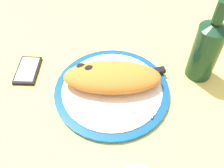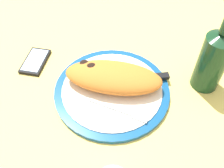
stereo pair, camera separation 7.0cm
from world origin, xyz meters
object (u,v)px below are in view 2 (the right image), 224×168
at_px(knife, 142,78).
at_px(calzone, 112,77).
at_px(plate, 112,90).
at_px(wine_bottle, 213,59).
at_px(fork, 124,111).
at_px(smartphone, 35,61).

bearing_deg(knife, calzone, -159.25).
xyz_separation_m(plate, calzone, (-0.00, 0.02, 0.04)).
bearing_deg(wine_bottle, fork, -143.98).
bearing_deg(wine_bottle, plate, -162.11).
distance_m(plate, knife, 0.09).
relative_size(fork, knife, 0.73).
distance_m(plate, wine_bottle, 0.29).
bearing_deg(calzone, fork, -61.90).
distance_m(plate, calzone, 0.04).
relative_size(plate, calzone, 1.18).
bearing_deg(plate, wine_bottle, 17.89).
bearing_deg(fork, smartphone, 155.21).
distance_m(calzone, wine_bottle, 0.27).
bearing_deg(calzone, wine_bottle, 13.85).
xyz_separation_m(plate, wine_bottle, (0.26, 0.08, 0.09)).
height_order(fork, wine_bottle, wine_bottle).
height_order(calzone, knife, calzone).
bearing_deg(wine_bottle, calzone, -166.15).
relative_size(plate, wine_bottle, 1.32).
height_order(plate, fork, fork).
distance_m(plate, smartphone, 0.27).
height_order(smartphone, wine_bottle, wine_bottle).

